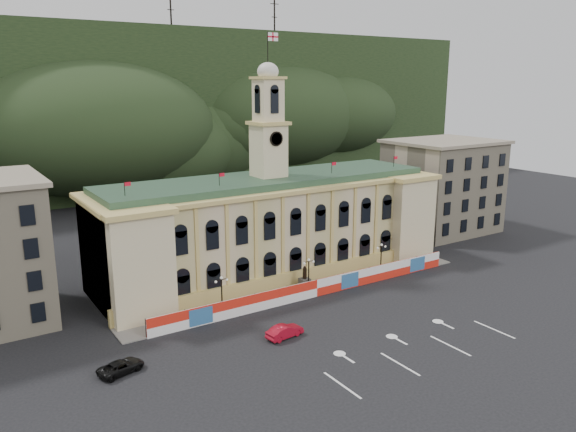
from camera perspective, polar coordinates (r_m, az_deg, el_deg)
ground at (r=70.68m, az=10.21°, el=-11.80°), size 260.00×260.00×0.00m
lane_markings at (r=67.53m, az=13.18°, el=-13.21°), size 26.00×10.00×0.02m
hill_ridge at (r=174.10m, az=-18.40°, el=9.38°), size 230.00×80.00×64.00m
city_hall at (r=88.83m, az=-1.81°, el=-0.92°), size 56.20×17.60×37.10m
side_building_right at (r=118.34m, az=15.43°, el=2.98°), size 21.00×17.00×18.60m
hoarding_fence at (r=80.87m, az=2.93°, el=-7.31°), size 50.00×0.44×2.50m
pavement at (r=83.30m, az=1.80°, el=-7.52°), size 56.00×5.50×0.16m
statue at (r=83.10m, az=1.70°, el=-6.76°), size 1.40×1.40×3.72m
lamp_left at (r=74.98m, az=-6.75°, el=-7.61°), size 1.96×0.44×5.15m
lamp_center at (r=81.69m, az=2.11°, el=-5.72°), size 1.96×0.44×5.15m
lamp_right at (r=90.09m, az=9.44°, el=-4.05°), size 1.96×0.44×5.15m
red_sedan at (r=68.66m, az=-0.33°, el=-11.63°), size 2.96×5.26×1.59m
black_suv at (r=63.68m, az=-16.59°, el=-14.47°), size 4.71×6.08×1.38m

